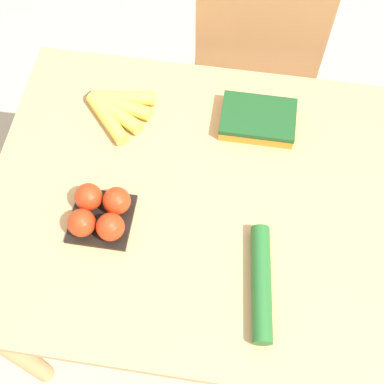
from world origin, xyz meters
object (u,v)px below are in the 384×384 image
Objects in this scene: banana_bunch at (116,108)px; chair at (252,74)px; tomato_pack at (100,213)px; carrot_bag at (258,119)px; cucumber_near at (261,283)px.

chair is at bearing 49.02° from banana_bunch.
tomato_pack reaches higher than banana_bunch.
banana_bunch is 0.39m from carrot_bag.
tomato_pack is 0.50m from carrot_bag.
chair is 0.49m from carrot_bag.
chair is at bearing 95.08° from cucumber_near.
carrot_bag is at bearing 2.67° from banana_bunch.
banana_bunch is 0.69× the size of cucumber_near.
banana_bunch is 0.96× the size of carrot_bag.
tomato_pack is 0.42m from cucumber_near.
chair is 0.87m from tomato_pack.
chair reaches higher than cucumber_near.
banana_bunch is at bearing 96.10° from tomato_pack.
chair is at bearing 93.77° from carrot_bag.
tomato_pack is at bearing -135.69° from carrot_bag.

